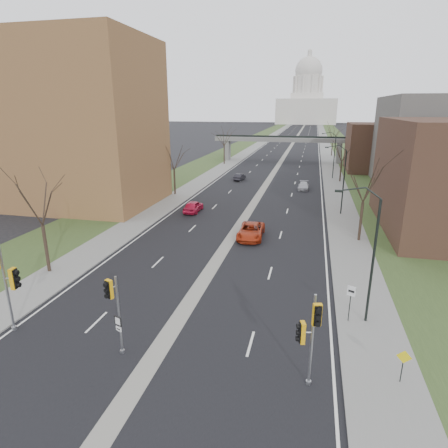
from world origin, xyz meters
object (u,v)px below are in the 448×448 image
at_px(speed_limit_sign, 351,297).
at_px(car_right_near, 251,231).
at_px(signal_pole_left, 5,275).
at_px(car_left_far, 240,177).
at_px(signal_pole_median, 114,303).
at_px(car_left_near, 193,206).
at_px(car_right_mid, 303,186).
at_px(warning_sign, 403,361).
at_px(signal_pole_right, 310,329).

height_order(speed_limit_sign, car_right_near, speed_limit_sign).
bearing_deg(signal_pole_left, car_left_far, 78.35).
distance_m(signal_pole_median, car_left_near, 30.08).
bearing_deg(car_right_mid, warning_sign, -81.86).
distance_m(speed_limit_sign, car_left_far, 49.36).
height_order(signal_pole_median, speed_limit_sign, signal_pole_median).
distance_m(signal_pole_left, signal_pole_median, 7.34).
relative_size(signal_pole_median, signal_pole_right, 0.95).
bearing_deg(car_right_near, signal_pole_median, -102.50).
relative_size(signal_pole_median, car_right_near, 0.86).
relative_size(car_right_near, car_right_mid, 1.29).
relative_size(car_left_near, car_left_far, 1.16).
bearing_deg(signal_pole_median, speed_limit_sign, 47.83).
xyz_separation_m(car_left_near, car_right_near, (9.05, -8.45, 0.01)).
distance_m(car_right_near, car_right_mid, 26.57).
height_order(signal_pole_left, warning_sign, signal_pole_left).
height_order(signal_pole_median, car_right_near, signal_pole_median).
bearing_deg(speed_limit_sign, car_left_far, 133.35).
bearing_deg(signal_pole_right, car_left_far, 89.83).
bearing_deg(warning_sign, speed_limit_sign, 123.33).
bearing_deg(signal_pole_right, car_right_near, 91.81).
height_order(signal_pole_left, speed_limit_sign, signal_pole_left).
bearing_deg(signal_pole_right, signal_pole_left, 163.08).
xyz_separation_m(signal_pole_right, speed_limit_sign, (2.50, 6.55, -1.46)).
distance_m(car_left_far, car_right_near, 32.81).
bearing_deg(signal_pole_left, signal_pole_right, -9.82).
xyz_separation_m(warning_sign, car_left_far, (-18.16, 51.90, -0.67)).
relative_size(warning_sign, car_right_mid, 0.43).
relative_size(signal_pole_left, speed_limit_sign, 2.42).
bearing_deg(warning_sign, signal_pole_median, -163.72).
relative_size(car_left_far, car_right_near, 0.70).
xyz_separation_m(signal_pole_left, car_left_near, (2.23, 28.94, -3.09)).
relative_size(signal_pole_median, car_left_far, 1.23).
height_order(warning_sign, car_right_mid, warning_sign).
distance_m(signal_pole_left, signal_pole_right, 17.51).
height_order(speed_limit_sign, car_right_mid, speed_limit_sign).
xyz_separation_m(car_left_near, car_right_mid, (13.68, 17.71, -0.14)).
bearing_deg(signal_pole_median, car_right_mid, 100.69).
relative_size(signal_pole_right, warning_sign, 2.73).
relative_size(signal_pole_left, car_left_far, 1.54).
distance_m(signal_pole_right, warning_sign, 5.14).
bearing_deg(car_left_far, car_left_near, 92.80).
bearing_deg(signal_pole_left, car_left_near, 78.20).
xyz_separation_m(warning_sign, car_left_near, (-19.83, 28.38, -0.54)).
bearing_deg(car_right_mid, car_left_far, 154.73).
xyz_separation_m(signal_pole_median, car_right_mid, (8.61, 47.25, -2.65)).
bearing_deg(car_left_near, signal_pole_median, 99.62).
bearing_deg(warning_sign, car_left_far, 121.06).
distance_m(speed_limit_sign, car_right_near, 17.10).
distance_m(car_left_near, car_right_mid, 22.37).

